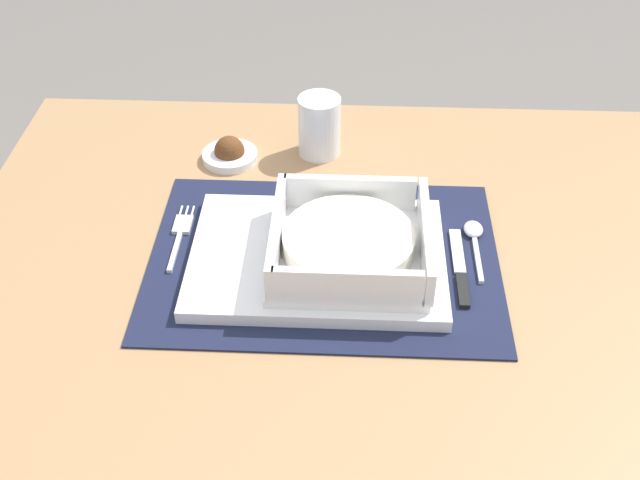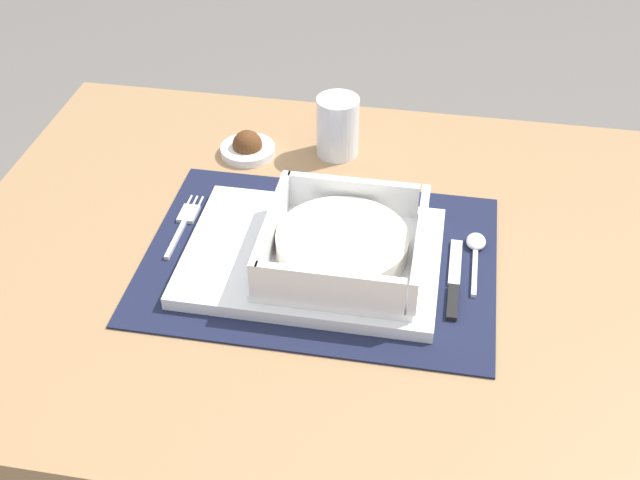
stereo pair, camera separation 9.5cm
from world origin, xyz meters
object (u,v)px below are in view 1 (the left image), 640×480
object	(u,v)px
porridge_bowl	(346,244)
fork	(177,232)
spoon	(470,235)
butter_knife	(456,272)
drinking_glass	(316,129)
dining_table	(343,316)
condiment_saucer	(226,153)

from	to	relation	value
porridge_bowl	fork	bearing A→B (deg)	165.61
spoon	butter_knife	bearing A→B (deg)	-112.95
butter_knife	drinking_glass	distance (m)	0.32
drinking_glass	porridge_bowl	bearing A→B (deg)	-79.25
butter_knife	dining_table	bearing A→B (deg)	164.80
dining_table	butter_knife	xyz separation A→B (m)	(0.13, -0.04, 0.12)
dining_table	condiment_saucer	distance (m)	0.29
porridge_bowl	dining_table	bearing A→B (deg)	94.39
butter_knife	fork	bearing A→B (deg)	171.26
dining_table	porridge_bowl	distance (m)	0.15
spoon	drinking_glass	size ratio (longest dim) A/B	1.30
spoon	drinking_glass	xyz separation A→B (m)	(-0.20, 0.19, 0.03)
condiment_saucer	dining_table	bearing A→B (deg)	-48.72
dining_table	drinking_glass	size ratio (longest dim) A/B	11.26
butter_knife	condiment_saucer	world-z (taller)	condiment_saucer
dining_table	fork	bearing A→B (deg)	174.13
fork	drinking_glass	xyz separation A→B (m)	(0.16, 0.20, 0.03)
dining_table	porridge_bowl	size ratio (longest dim) A/B	5.36
dining_table	fork	world-z (taller)	fork
porridge_bowl	condiment_saucer	world-z (taller)	porridge_bowl
dining_table	condiment_saucer	size ratio (longest dim) A/B	12.55
porridge_bowl	butter_knife	xyz separation A→B (m)	(0.13, -0.01, -0.03)
fork	condiment_saucer	xyz separation A→B (m)	(0.04, 0.17, 0.01)
porridge_bowl	drinking_glass	distance (m)	0.26
condiment_saucer	drinking_glass	bearing A→B (deg)	11.59
spoon	butter_knife	size ratio (longest dim) A/B	0.83
fork	porridge_bowl	bearing A→B (deg)	-16.66
dining_table	butter_knife	bearing A→B (deg)	-16.54
porridge_bowl	drinking_glass	world-z (taller)	drinking_glass
spoon	drinking_glass	bearing A→B (deg)	132.11
spoon	butter_knife	xyz separation A→B (m)	(-0.02, -0.07, -0.00)
condiment_saucer	fork	bearing A→B (deg)	-102.65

